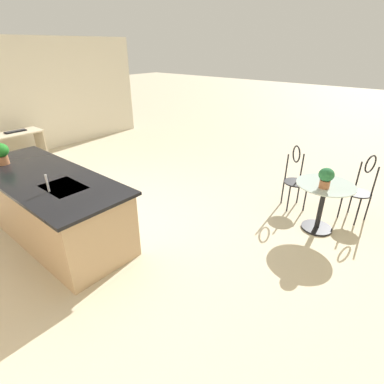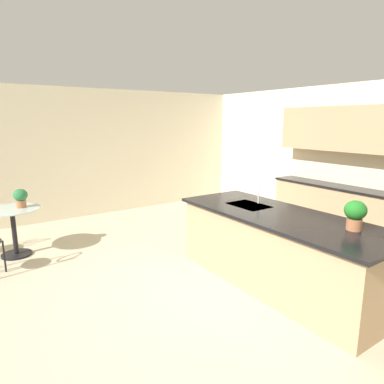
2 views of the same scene
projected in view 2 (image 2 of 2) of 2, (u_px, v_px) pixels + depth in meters
name	position (u px, v px, depth m)	size (l,w,h in m)	color
ground_plane	(209.00, 293.00, 4.11)	(40.00, 40.00, 0.00)	beige
wall_back	(379.00, 161.00, 5.85)	(9.00, 0.12, 2.70)	beige
wall_left_window	(90.00, 153.00, 7.28)	(0.12, 7.80, 2.70)	beige
kitchen_island	(278.00, 249.00, 4.25)	(2.80, 1.06, 0.92)	tan
back_counter_run	(338.00, 208.00, 6.10)	(2.44, 0.64, 1.52)	tan
upper_cabinet_run	(345.00, 129.00, 5.80)	(2.40, 0.36, 0.76)	tan
bistro_table	(14.00, 228.00, 5.16)	(0.80, 0.80, 0.74)	black
sink_faucet	(259.00, 195.00, 4.67)	(0.02, 0.02, 0.22)	#B2B5BA
potted_plant_on_table	(21.00, 197.00, 5.16)	(0.20, 0.20, 0.29)	#9E603D
potted_plant_counter_far	(355.00, 213.00, 3.51)	(0.22, 0.22, 0.32)	#9E603D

